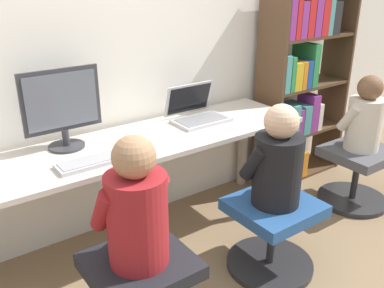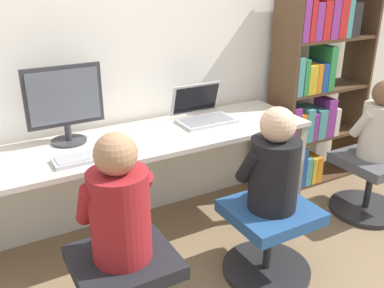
{
  "view_description": "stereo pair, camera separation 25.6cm",
  "coord_description": "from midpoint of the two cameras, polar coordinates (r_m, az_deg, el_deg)",
  "views": [
    {
      "loc": [
        -1.15,
        -1.81,
        1.69
      ],
      "look_at": [
        0.23,
        0.11,
        0.71
      ],
      "focal_mm": 40.0,
      "sensor_mm": 36.0,
      "label": 1
    },
    {
      "loc": [
        -0.93,
        -1.95,
        1.69
      ],
      "look_at": [
        0.23,
        0.11,
        0.71
      ],
      "focal_mm": 40.0,
      "sensor_mm": 36.0,
      "label": 2
    }
  ],
  "objects": [
    {
      "name": "person_at_monitor",
      "position": [
        1.91,
        -5.92,
        -8.21
      ],
      "size": [
        0.34,
        0.29,
        0.61
      ],
      "color": "maroon",
      "rests_on": "office_chair_left"
    },
    {
      "name": "bookshelf",
      "position": [
        3.52,
        18.02,
        7.02
      ],
      "size": [
        0.82,
        0.3,
        1.59
      ],
      "color": "#513823",
      "rests_on": "ground_plane"
    },
    {
      "name": "desk",
      "position": [
        2.62,
        -3.57,
        -0.61
      ],
      "size": [
        2.18,
        0.58,
        0.73
      ],
      "color": "beige",
      "rests_on": "ground_plane"
    },
    {
      "name": "computer_mouse_by_keyboard",
      "position": [
        2.43,
        -4.79,
        -0.3
      ],
      "size": [
        0.06,
        0.09,
        0.04
      ],
      "color": "#99999E",
      "rests_on": "desk"
    },
    {
      "name": "person_near_shelf",
      "position": [
        3.26,
        25.85,
        2.38
      ],
      "size": [
        0.3,
        0.26,
        0.55
      ],
      "color": "beige",
      "rests_on": "office_chair_side"
    },
    {
      "name": "office_chair_side",
      "position": [
        3.42,
        24.66,
        -4.52
      ],
      "size": [
        0.52,
        0.52,
        0.45
      ],
      "color": "#262628",
      "rests_on": "ground_plane"
    },
    {
      "name": "office_chair_right",
      "position": [
        2.58,
        13.07,
        -11.94
      ],
      "size": [
        0.52,
        0.52,
        0.45
      ],
      "color": "#262628",
      "rests_on": "ground_plane"
    },
    {
      "name": "laptop",
      "position": [
        2.87,
        4.04,
        4.06
      ],
      "size": [
        0.37,
        0.29,
        0.24
      ],
      "color": "#B7B7BC",
      "rests_on": "desk"
    },
    {
      "name": "wall_back",
      "position": [
        2.76,
        -7.25,
        14.34
      ],
      "size": [
        10.0,
        0.05,
        2.6
      ],
      "color": "white",
      "rests_on": "ground_plane"
    },
    {
      "name": "person_at_laptop",
      "position": [
        2.36,
        13.96,
        -2.85
      ],
      "size": [
        0.33,
        0.28,
        0.58
      ],
      "color": "black",
      "rests_on": "office_chair_right"
    },
    {
      "name": "keyboard",
      "position": [
        2.33,
        -10.47,
        -1.76
      ],
      "size": [
        0.39,
        0.14,
        0.03
      ],
      "color": "#B2B2B7",
      "rests_on": "desk"
    },
    {
      "name": "desktop_monitor",
      "position": [
        2.51,
        -13.83,
        5.16
      ],
      "size": [
        0.44,
        0.21,
        0.46
      ],
      "color": "#333338",
      "rests_on": "desk"
    },
    {
      "name": "ground_plane",
      "position": [
        2.73,
        -0.44,
        -15.55
      ],
      "size": [
        14.0,
        14.0,
        0.0
      ],
      "primitive_type": "plane",
      "color": "#846B4C"
    }
  ]
}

